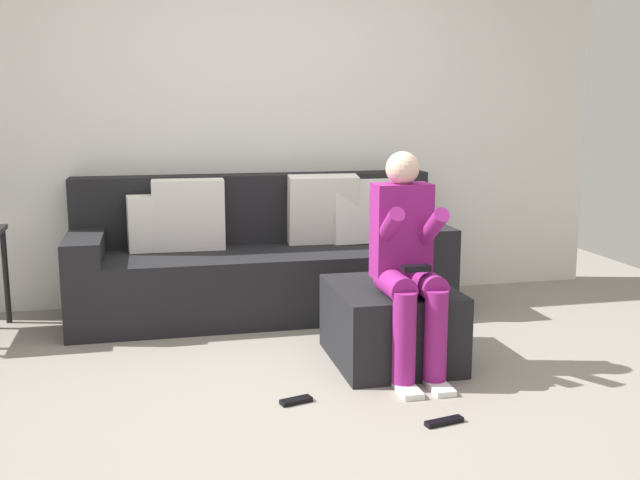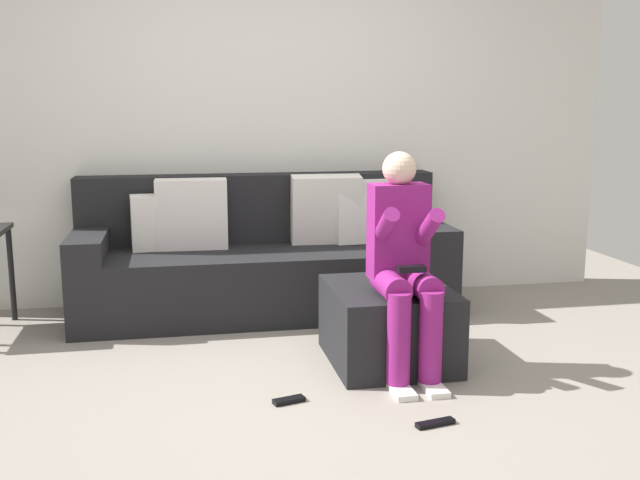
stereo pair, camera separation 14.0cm
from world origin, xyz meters
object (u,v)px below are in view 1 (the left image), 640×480
at_px(ottoman, 391,324).
at_px(remote_near_ottoman, 444,422).
at_px(remote_by_storage_bin, 296,401).
at_px(couch_sectional, 261,259).
at_px(person_seated, 408,260).

relative_size(ottoman, remote_near_ottoman, 4.03).
bearing_deg(ottoman, remote_by_storage_bin, -143.21).
bearing_deg(ottoman, couch_sectional, 115.10).
relative_size(person_seated, remote_near_ottoman, 6.33).
distance_m(couch_sectional, remote_by_storage_bin, 1.66).
bearing_deg(remote_near_ottoman, remote_by_storage_bin, 135.88).
height_order(couch_sectional, remote_by_storage_bin, couch_sectional).
distance_m(ottoman, remote_near_ottoman, 0.87).
bearing_deg(couch_sectional, remote_by_storage_bin, -92.79).
xyz_separation_m(person_seated, remote_by_storage_bin, (-0.64, -0.26, -0.60)).
relative_size(remote_near_ottoman, remote_by_storage_bin, 1.19).
distance_m(couch_sectional, remote_near_ottoman, 2.09).
xyz_separation_m(person_seated, remote_near_ottoman, (-0.05, -0.64, -0.60)).
bearing_deg(couch_sectional, remote_near_ottoman, -75.57).
bearing_deg(remote_by_storage_bin, couch_sectional, 71.43).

